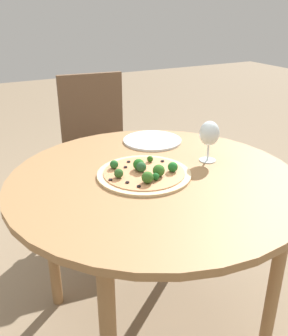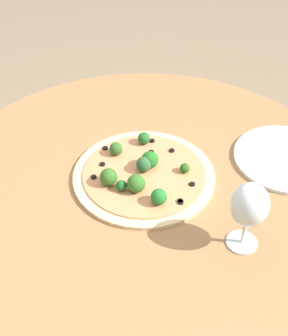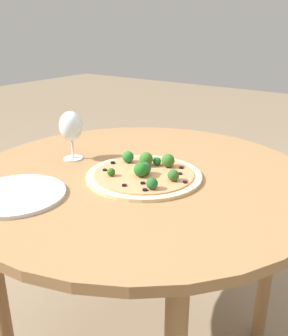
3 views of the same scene
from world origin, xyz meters
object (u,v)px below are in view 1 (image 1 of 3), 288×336
object	(u,v)px
pizza	(144,173)
plate_near	(152,140)
chair	(98,152)
wine_glass	(209,134)

from	to	relation	value
pizza	plate_near	xyz separation A→B (m)	(0.31, -0.21, -0.01)
chair	pizza	size ratio (longest dim) A/B	2.72
pizza	wine_glass	size ratio (longest dim) A/B	2.11
wine_glass	plate_near	bearing A→B (deg)	16.38
chair	plate_near	size ratio (longest dim) A/B	3.55
pizza	wine_glass	xyz separation A→B (m)	(0.01, -0.29, 0.10)
pizza	wine_glass	distance (m)	0.31
chair	plate_near	world-z (taller)	chair
wine_glass	plate_near	size ratio (longest dim) A/B	0.62
pizza	plate_near	world-z (taller)	pizza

